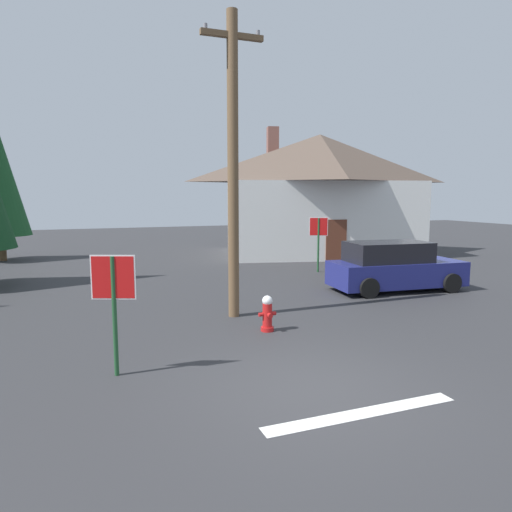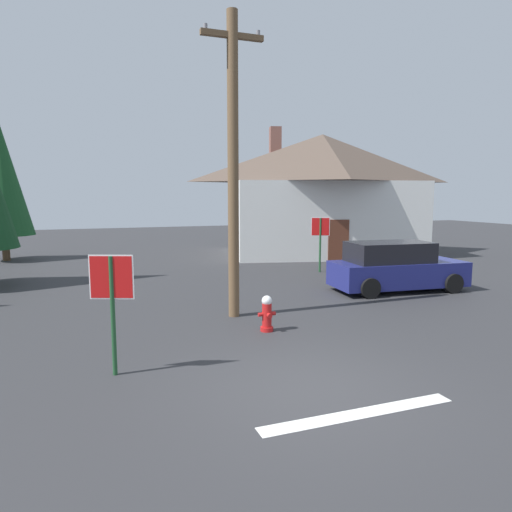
# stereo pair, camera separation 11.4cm
# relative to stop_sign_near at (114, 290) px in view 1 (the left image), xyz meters

# --- Properties ---
(ground_plane) EXTENTS (80.00, 80.00, 0.10)m
(ground_plane) POSITION_rel_stop_sign_near_xyz_m (3.05, -1.68, -1.58)
(ground_plane) COLOR #2D2D30
(lane_stop_bar) EXTENTS (3.15, 0.32, 0.01)m
(lane_stop_bar) POSITION_rel_stop_sign_near_xyz_m (3.23, -2.80, -1.53)
(lane_stop_bar) COLOR silver
(lane_stop_bar) RESTS_ON ground
(stop_sign_near) EXTENTS (0.73, 0.30, 2.15)m
(stop_sign_near) POSITION_rel_stop_sign_near_xyz_m (0.00, 0.00, 0.00)
(stop_sign_near) COLOR #1E4C28
(stop_sign_near) RESTS_ON ground
(fire_hydrant) EXTENTS (0.42, 0.36, 0.84)m
(fire_hydrant) POSITION_rel_stop_sign_near_xyz_m (3.51, 1.56, -1.12)
(fire_hydrant) COLOR red
(fire_hydrant) RESTS_ON ground
(utility_pole) EXTENTS (1.60, 0.28, 7.62)m
(utility_pole) POSITION_rel_stop_sign_near_xyz_m (3.21, 3.13, 2.45)
(utility_pole) COLOR brown
(utility_pole) RESTS_ON ground
(stop_sign_far) EXTENTS (0.70, 0.31, 2.25)m
(stop_sign_far) POSITION_rel_stop_sign_near_xyz_m (8.67, 8.62, 0.08)
(stop_sign_far) COLOR #1E4C28
(stop_sign_far) RESTS_ON ground
(house) EXTENTS (11.48, 9.10, 6.84)m
(house) POSITION_rel_stop_sign_near_xyz_m (11.69, 14.18, 1.76)
(house) COLOR silver
(house) RESTS_ON ground
(parked_car) EXTENTS (4.54, 2.26, 1.63)m
(parked_car) POSITION_rel_stop_sign_near_xyz_m (9.23, 4.40, -0.75)
(parked_car) COLOR navy
(parked_car) RESTS_ON ground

